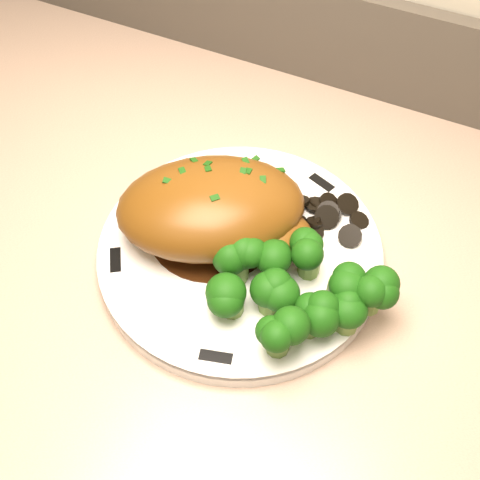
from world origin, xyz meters
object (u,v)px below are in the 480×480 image
at_px(counter, 325,475).
at_px(chicken_breast, 218,211).
at_px(plate, 240,252).
at_px(broccoli_florets, 297,288).

relative_size(counter, chicken_breast, 9.16).
xyz_separation_m(plate, broccoli_florets, (0.07, -0.04, 0.04)).
distance_m(counter, chicken_breast, 0.50).
xyz_separation_m(chicken_breast, broccoli_florets, (0.10, -0.04, -0.01)).
bearing_deg(plate, broccoli_florets, -27.12).
height_order(chicken_breast, broccoli_florets, chicken_breast).
bearing_deg(counter, chicken_breast, 170.78).
relative_size(plate, chicken_breast, 1.26).
xyz_separation_m(plate, chicken_breast, (-0.03, 0.01, 0.04)).
height_order(plate, broccoli_florets, broccoli_florets).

